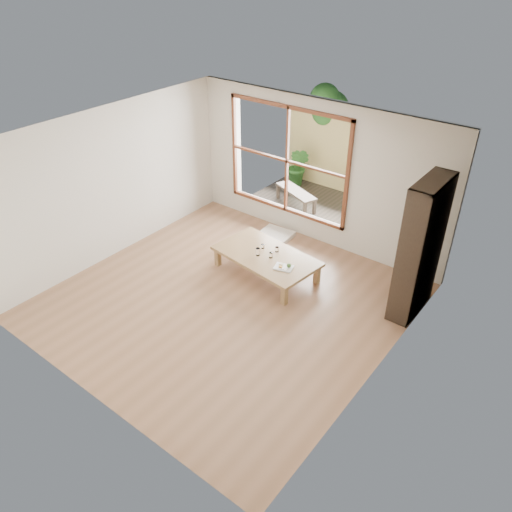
{
  "coord_description": "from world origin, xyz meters",
  "views": [
    {
      "loc": [
        4.14,
        -4.64,
        4.82
      ],
      "look_at": [
        0.09,
        0.61,
        0.55
      ],
      "focal_mm": 35.0,
      "sensor_mm": 36.0,
      "label": 1
    }
  ],
  "objects_px": {
    "low_table": "(266,257)",
    "garden_bench": "(296,193)",
    "bookshelf": "(420,249)",
    "food_tray": "(285,267)"
  },
  "relations": [
    {
      "from": "bookshelf",
      "to": "garden_bench",
      "type": "bearing_deg",
      "value": 151.64
    },
    {
      "from": "low_table",
      "to": "garden_bench",
      "type": "distance_m",
      "value": 2.57
    },
    {
      "from": "low_table",
      "to": "bookshelf",
      "type": "relative_size",
      "value": 0.86
    },
    {
      "from": "bookshelf",
      "to": "food_tray",
      "type": "height_order",
      "value": "bookshelf"
    },
    {
      "from": "low_table",
      "to": "food_tray",
      "type": "xyz_separation_m",
      "value": [
        0.46,
        -0.14,
        0.07
      ]
    },
    {
      "from": "bookshelf",
      "to": "garden_bench",
      "type": "distance_m",
      "value": 3.79
    },
    {
      "from": "low_table",
      "to": "garden_bench",
      "type": "xyz_separation_m",
      "value": [
        -0.99,
        2.37,
        -0.02
      ]
    },
    {
      "from": "low_table",
      "to": "garden_bench",
      "type": "height_order",
      "value": "low_table"
    },
    {
      "from": "garden_bench",
      "to": "bookshelf",
      "type": "bearing_deg",
      "value": -6.25
    },
    {
      "from": "food_tray",
      "to": "garden_bench",
      "type": "xyz_separation_m",
      "value": [
        -1.46,
        2.5,
        -0.09
      ]
    }
  ]
}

